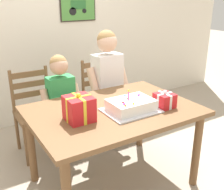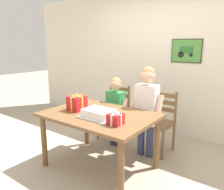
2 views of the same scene
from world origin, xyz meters
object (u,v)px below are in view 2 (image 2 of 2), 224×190
Objects in this scene: gift_box_beside_cake at (116,119)px; child_younger at (115,105)px; gift_box_red_large at (77,103)px; child_older at (147,103)px; dining_table at (99,121)px; birthday_cake at (99,114)px; chair_right at (159,121)px; chair_left at (115,112)px.

child_younger is (-0.61, 0.85, -0.13)m from gift_box_beside_cake.
gift_box_red_large reaches higher than gift_box_beside_cake.
child_older reaches higher than child_younger.
dining_table is 0.21m from birthday_cake.
chair_right is at bearing 51.86° from gift_box_red_large.
gift_box_red_large is at bearing -100.13° from child_younger.
gift_box_beside_cake is 1.05m from child_younger.
dining_table is 1.01m from chair_left.
dining_table is 1.52× the size of chair_right.
birthday_cake reaches higher than chair_right.
child_older reaches higher than gift_box_beside_cake.
gift_box_red_large is at bearing -170.77° from dining_table.
child_younger is (-0.54, 0.00, -0.12)m from child_older.
chair_right is (0.75, 0.96, -0.37)m from gift_box_red_large.
gift_box_red_large is (-0.44, 0.07, 0.05)m from birthday_cake.
gift_box_beside_cake is at bearing -10.94° from gift_box_red_large.
dining_table is 1.52× the size of chair_left.
dining_table is at bearing -65.52° from chair_left.
chair_left reaches higher than gift_box_beside_cake.
gift_box_red_large is 0.25× the size of chair_left.
chair_right is at bearing 72.82° from birthday_cake.
chair_left is at bearing 116.27° from birthday_cake.
chair_left reaches higher than dining_table.
birthday_cake is at bearing 166.26° from gift_box_beside_cake.
gift_box_beside_cake is 0.17× the size of chair_left.
chair_right is (0.32, 1.03, -0.33)m from birthday_cake.
chair_left is at bearing 127.61° from child_younger.
chair_right reaches higher than gift_box_beside_cake.
gift_box_beside_cake reaches higher than dining_table.
chair_left is at bearing 114.48° from dining_table.
dining_table is 0.47m from gift_box_beside_cake.
child_younger reaches higher than gift_box_beside_cake.
gift_box_beside_cake is at bearing -90.99° from chair_right.
child_younger is at bearing 108.29° from dining_table.
child_older is at bearing 73.15° from birthday_cake.
birthday_cake reaches higher than dining_table.
birthday_cake is at bearing -106.85° from child_older.
dining_table is at bearing 153.46° from gift_box_beside_cake.
child_older reaches higher than chair_left.
dining_table is at bearing -71.71° from child_younger.
child_younger reaches higher than chair_left.
gift_box_red_large is (-0.34, -0.06, 0.19)m from dining_table.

